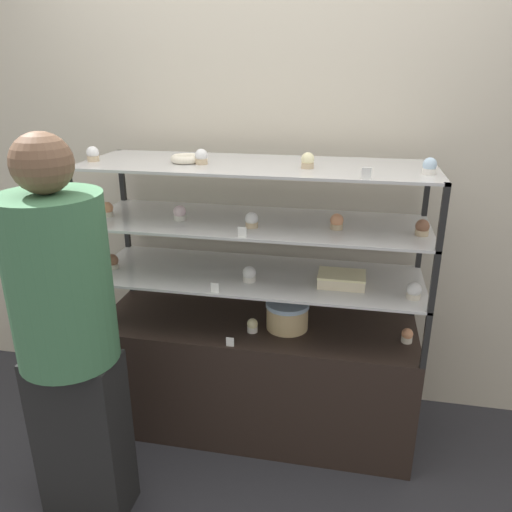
{
  "coord_description": "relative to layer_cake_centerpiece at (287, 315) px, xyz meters",
  "views": [
    {
      "loc": [
        0.43,
        -2.14,
        1.78
      ],
      "look_at": [
        0.0,
        0.0,
        0.95
      ],
      "focal_mm": 35.0,
      "sensor_mm": 36.0,
      "label": 1
    }
  ],
  "objects": [
    {
      "name": "cupcake_6",
      "position": [
        -0.86,
        -0.04,
        0.49
      ],
      "size": [
        0.06,
        0.06,
        0.07
      ],
      "color": "beige",
      "rests_on": "display_riser_middle"
    },
    {
      "name": "display_base",
      "position": [
        -0.16,
        0.02,
        -0.37
      ],
      "size": [
        1.55,
        0.52,
        0.6
      ],
      "color": "black",
      "rests_on": "ground_plane"
    },
    {
      "name": "price_tag_0",
      "position": [
        -0.23,
        -0.22,
        -0.05
      ],
      "size": [
        0.04,
        0.0,
        0.04
      ],
      "color": "white",
      "rests_on": "display_base"
    },
    {
      "name": "cupcake_3",
      "position": [
        -0.86,
        -0.05,
        0.23
      ],
      "size": [
        0.06,
        0.06,
        0.07
      ],
      "color": "beige",
      "rests_on": "display_riser_lower"
    },
    {
      "name": "cupcake_14",
      "position": [
        0.56,
        -0.08,
        0.75
      ],
      "size": [
        0.05,
        0.05,
        0.07
      ],
      "color": "white",
      "rests_on": "display_riser_upper"
    },
    {
      "name": "cupcake_4",
      "position": [
        -0.17,
        -0.07,
        0.23
      ],
      "size": [
        0.06,
        0.06,
        0.07
      ],
      "color": "white",
      "rests_on": "display_riser_lower"
    },
    {
      "name": "customer_figure",
      "position": [
        -0.75,
        -0.65,
        0.18
      ],
      "size": [
        0.37,
        0.37,
        1.59
      ],
      "color": "black",
      "rests_on": "ground_plane"
    },
    {
      "name": "price_tag_2",
      "position": [
        -0.17,
        -0.22,
        0.48
      ],
      "size": [
        0.04,
        0.0,
        0.04
      ],
      "color": "white",
      "rests_on": "display_riser_middle"
    },
    {
      "name": "price_tag_3",
      "position": [
        0.31,
        -0.22,
        0.74
      ],
      "size": [
        0.04,
        0.0,
        0.04
      ],
      "color": "white",
      "rests_on": "display_riser_upper"
    },
    {
      "name": "cupcake_12",
      "position": [
        -0.39,
        -0.04,
        0.75
      ],
      "size": [
        0.05,
        0.05,
        0.07
      ],
      "color": "#CCB28C",
      "rests_on": "display_riser_upper"
    },
    {
      "name": "display_riser_middle",
      "position": [
        -0.16,
        0.02,
        0.44
      ],
      "size": [
        1.55,
        0.52,
        0.26
      ],
      "color": "black",
      "rests_on": "display_riser_lower"
    },
    {
      "name": "layer_cake_centerpiece",
      "position": [
        0.0,
        0.0,
        0.0
      ],
      "size": [
        0.21,
        0.21,
        0.14
      ],
      "color": "#DBBC84",
      "rests_on": "display_base"
    },
    {
      "name": "cupcake_2",
      "position": [
        0.56,
        -0.03,
        -0.04
      ],
      "size": [
        0.05,
        0.05,
        0.07
      ],
      "color": "beige",
      "rests_on": "display_base"
    },
    {
      "name": "cupcake_0",
      "position": [
        -0.86,
        -0.11,
        -0.04
      ],
      "size": [
        0.05,
        0.05,
        0.07
      ],
      "color": "white",
      "rests_on": "display_base"
    },
    {
      "name": "cupcake_8",
      "position": [
        -0.15,
        -0.08,
        0.49
      ],
      "size": [
        0.06,
        0.06,
        0.07
      ],
      "color": "#CCB28C",
      "rests_on": "display_riser_middle"
    },
    {
      "name": "sheet_cake_frosted",
      "position": [
        0.24,
        -0.03,
        0.22
      ],
      "size": [
        0.21,
        0.15,
        0.06
      ],
      "color": "beige",
      "rests_on": "display_riser_lower"
    },
    {
      "name": "back_wall",
      "position": [
        -0.16,
        0.42,
        0.63
      ],
      "size": [
        8.0,
        0.05,
        2.6
      ],
      "color": "beige",
      "rests_on": "ground_plane"
    },
    {
      "name": "display_riser_upper",
      "position": [
        -0.16,
        0.02,
        0.7
      ],
      "size": [
        1.55,
        0.52,
        0.26
      ],
      "color": "black",
      "rests_on": "display_riser_middle"
    },
    {
      "name": "cupcake_7",
      "position": [
        -0.5,
        -0.04,
        0.49
      ],
      "size": [
        0.06,
        0.06,
        0.07
      ],
      "color": "white",
      "rests_on": "display_riser_middle"
    },
    {
      "name": "cupcake_5",
      "position": [
        0.55,
        -0.11,
        0.23
      ],
      "size": [
        0.06,
        0.06,
        0.07
      ],
      "color": "beige",
      "rests_on": "display_riser_lower"
    },
    {
      "name": "cupcake_9",
      "position": [
        0.21,
        -0.03,
        0.49
      ],
      "size": [
        0.06,
        0.06,
        0.07
      ],
      "color": "#CCB28C",
      "rests_on": "display_riser_middle"
    },
    {
      "name": "display_riser_lower",
      "position": [
        -0.16,
        0.02,
        0.18
      ],
      "size": [
        1.55,
        0.52,
        0.26
      ],
      "color": "black",
      "rests_on": "display_base"
    },
    {
      "name": "cupcake_1",
      "position": [
        -0.15,
        -0.07,
        -0.04
      ],
      "size": [
        0.05,
        0.05,
        0.07
      ],
      "color": "white",
      "rests_on": "display_base"
    },
    {
      "name": "cupcake_13",
      "position": [
        0.08,
        -0.05,
        0.75
      ],
      "size": [
        0.05,
        0.05,
        0.07
      ],
      "color": "#CCB28C",
      "rests_on": "display_riser_upper"
    },
    {
      "name": "cupcake_11",
      "position": [
        -0.89,
        -0.06,
        0.75
      ],
      "size": [
        0.05,
        0.05,
        0.07
      ],
      "color": "#CCB28C",
      "rests_on": "display_riser_upper"
    },
    {
      "name": "donut_glazed",
      "position": [
        -0.47,
        -0.01,
        0.73
      ],
      "size": [
        0.14,
        0.14,
        0.03
      ],
      "color": "#EFE5CC",
      "rests_on": "display_riser_upper"
    },
    {
      "name": "ground_plane",
      "position": [
        -0.16,
        0.02,
        -0.67
      ],
      "size": [
        20.0,
        20.0,
        0.0
      ],
      "primitive_type": "plane",
      "color": "#2D2D33"
    },
    {
      "name": "price_tag_1",
      "position": [
        -0.29,
        -0.22,
        0.22
      ],
      "size": [
        0.04,
        0.0,
        0.04
      ],
      "color": "white",
      "rests_on": "display_riser_lower"
    },
    {
      "name": "cupcake_10",
      "position": [
        0.56,
        -0.05,
        0.49
      ],
      "size": [
        0.06,
        0.06,
        0.07
      ],
      "color": "#CCB28C",
      "rests_on": "display_riser_middle"
    }
  ]
}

